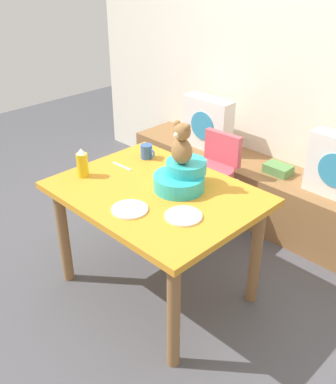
# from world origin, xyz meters

# --- Properties ---
(ground_plane) EXTENTS (8.00, 8.00, 0.00)m
(ground_plane) POSITION_xyz_m (0.00, 0.00, 0.00)
(ground_plane) COLOR #4C4C51
(back_wall) EXTENTS (4.40, 0.10, 2.60)m
(back_wall) POSITION_xyz_m (0.00, 1.47, 1.30)
(back_wall) COLOR silver
(back_wall) RESTS_ON ground_plane
(window_bench) EXTENTS (2.60, 0.44, 0.46)m
(window_bench) POSITION_xyz_m (0.00, 1.20, 0.23)
(window_bench) COLOR olive
(window_bench) RESTS_ON ground_plane
(pillow_floral_left) EXTENTS (0.44, 0.15, 0.44)m
(pillow_floral_left) POSITION_xyz_m (-0.61, 1.18, 0.68)
(pillow_floral_left) COLOR white
(pillow_floral_left) RESTS_ON window_bench
(book_stack) EXTENTS (0.20, 0.14, 0.07)m
(book_stack) POSITION_xyz_m (0.09, 1.20, 0.49)
(book_stack) COLOR #578B48
(book_stack) RESTS_ON window_bench
(dining_table) EXTENTS (1.18, 0.89, 0.74)m
(dining_table) POSITION_xyz_m (0.00, 0.00, 0.63)
(dining_table) COLOR orange
(dining_table) RESTS_ON ground_plane
(highchair) EXTENTS (0.34, 0.46, 0.79)m
(highchair) POSITION_xyz_m (-0.20, 0.76, 0.52)
(highchair) COLOR #D84C59
(highchair) RESTS_ON ground_plane
(infant_seat_teal) EXTENTS (0.30, 0.33, 0.16)m
(infant_seat_teal) POSITION_xyz_m (0.08, 0.13, 0.81)
(infant_seat_teal) COLOR #2BB0B2
(infant_seat_teal) RESTS_ON dining_table
(teddy_bear) EXTENTS (0.13, 0.12, 0.25)m
(teddy_bear) POSITION_xyz_m (0.08, 0.13, 1.02)
(teddy_bear) COLOR olive
(teddy_bear) RESTS_ON infant_seat_teal
(ketchup_bottle) EXTENTS (0.07, 0.07, 0.18)m
(ketchup_bottle) POSITION_xyz_m (-0.45, -0.19, 0.83)
(ketchup_bottle) COLOR gold
(ketchup_bottle) RESTS_ON dining_table
(coffee_mug) EXTENTS (0.12, 0.08, 0.09)m
(coffee_mug) POSITION_xyz_m (-0.37, 0.27, 0.79)
(coffee_mug) COLOR #335999
(coffee_mug) RESTS_ON dining_table
(dinner_plate_near) EXTENTS (0.20, 0.20, 0.01)m
(dinner_plate_near) POSITION_xyz_m (0.06, -0.25, 0.75)
(dinner_plate_near) COLOR white
(dinner_plate_near) RESTS_ON dining_table
(dinner_plate_far) EXTENTS (0.20, 0.20, 0.01)m
(dinner_plate_far) POSITION_xyz_m (0.31, -0.10, 0.75)
(dinner_plate_far) COLOR white
(dinner_plate_far) RESTS_ON dining_table
(table_fork) EXTENTS (0.17, 0.02, 0.01)m
(table_fork) POSITION_xyz_m (-0.39, 0.06, 0.74)
(table_fork) COLOR silver
(table_fork) RESTS_ON dining_table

